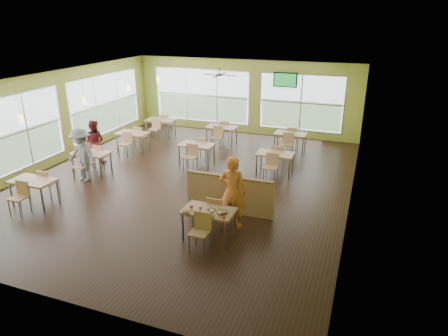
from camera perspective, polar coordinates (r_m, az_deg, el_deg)
The scene contains 20 objects.
room at distance 12.28m, azimuth -5.60°, elevation 5.07°, with size 12.00×12.04×3.20m.
window_bays at distance 16.15m, azimuth -9.43°, elevation 8.30°, with size 9.24×10.24×2.38m.
main_table at distance 9.31m, azimuth -2.18°, elevation -6.65°, with size 1.22×1.52×0.87m.
half_wall_divider at distance 10.58m, azimuth 0.81°, elevation -3.74°, with size 2.40×0.14×1.04m.
dining_tables at distance 14.47m, azimuth -6.31°, elevation 3.51°, with size 6.92×8.72×0.87m.
pendant_lights at distance 14.28m, azimuth -16.38°, elevation 10.10°, with size 0.11×7.31×0.86m.
ceiling_fan at distance 14.70m, azimuth -0.64°, elevation 13.17°, with size 1.25×1.25×0.29m.
tv_backwall at distance 17.04m, azimuth 8.74°, elevation 12.34°, with size 1.00×0.07×0.60m.
man_plaid at distance 9.71m, azimuth 1.22°, elevation -3.44°, with size 0.68×0.45×1.86m, color #E44119.
patron_maroon at distance 14.81m, azimuth -18.06°, elevation 3.59°, with size 0.76×0.59×1.55m, color maroon.
patron_grey at distance 13.26m, azimuth -19.67°, elevation 1.76°, with size 1.11×0.64×1.72m, color slate.
cup_blue at distance 9.29m, azimuth -4.69°, elevation -5.46°, with size 0.10×0.10×0.35m.
cup_yellow at distance 9.25m, azimuth -3.37°, elevation -5.61°, with size 0.08×0.08×0.30m.
cup_red_near at distance 9.02m, azimuth -1.75°, elevation -6.32°, with size 0.09×0.09×0.31m.
cup_red_far at distance 8.93m, azimuth -0.66°, elevation -6.60°, with size 0.08×0.08×0.30m.
food_basket at distance 9.09m, azimuth -0.29°, elevation -6.28°, with size 0.26×0.26×0.06m.
ketchup_cup at distance 8.89m, azimuth 0.02°, elevation -7.11°, with size 0.06×0.06×0.02m, color #9C170A.
wrapper_left at distance 9.17m, azimuth -5.47°, elevation -6.21°, with size 0.18×0.16×0.04m, color olive.
wrapper_mid at distance 9.25m, azimuth -1.79°, elevation -5.86°, with size 0.20×0.18×0.05m, color olive.
wrapper_right at distance 8.94m, azimuth -1.80°, elevation -6.91°, with size 0.14×0.13×0.04m, color olive.
Camera 1 is at (5.17, -10.61, 4.95)m, focal length 32.00 mm.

